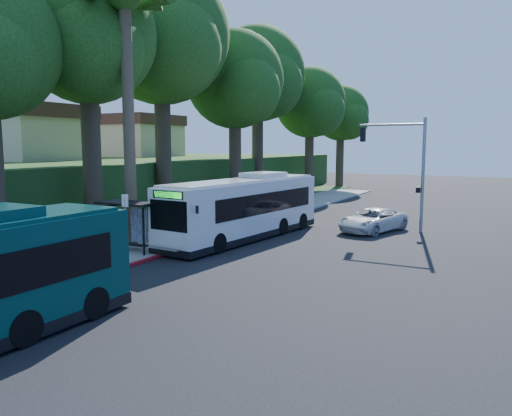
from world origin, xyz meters
The scene contains 17 objects.
ground centered at (0.00, 0.00, 0.00)m, with size 140.00×140.00×0.00m, color black.
sidewalk centered at (-7.30, 0.00, 0.06)m, with size 4.50×70.00×0.12m, color gray.
red_curb centered at (-5.00, -4.00, 0.07)m, with size 0.25×30.00×0.13m, color maroon.
grass_verge centered at (-13.00, 5.00, 0.03)m, with size 8.00×70.00×0.06m, color #234719.
bus_shelter centered at (-7.26, -2.86, 1.81)m, with size 3.20×1.51×2.55m.
stop_sign_pole centered at (-5.40, -5.00, 2.08)m, with size 0.35×0.06×3.17m.
traffic_signal_pole centered at (3.78, 10.00, 4.42)m, with size 4.10×0.30×7.00m.
palm_tree centered at (-8.20, -1.50, 12.38)m, with size 4.20×4.20×14.40m.
hillside_backdrop centered at (-26.30, 15.10, 2.44)m, with size 24.00×60.00×8.80m.
tree_0 centered at (-12.40, -0.02, 11.20)m, with size 8.40×8.00×15.70m.
tree_1 centered at (-13.37, 7.98, 12.73)m, with size 10.50×10.00×18.26m.
tree_2 centered at (-11.89, 15.98, 10.48)m, with size 8.82×8.40×15.12m.
tree_3 centered at (-13.88, 23.98, 11.98)m, with size 10.08×9.60×17.28m.
tree_4 centered at (-11.40, 31.98, 9.73)m, with size 8.40×8.00×14.14m.
tree_5 centered at (-10.41, 39.99, 8.96)m, with size 7.35×7.00×12.86m.
white_bus centered at (-3.77, 3.05, 1.81)m, with size 3.86×12.66×3.71m.
pickup centered at (2.13, 8.76, 0.71)m, with size 2.37×5.14×1.43m, color silver.
Camera 1 is at (10.04, -21.70, 5.36)m, focal length 35.00 mm.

